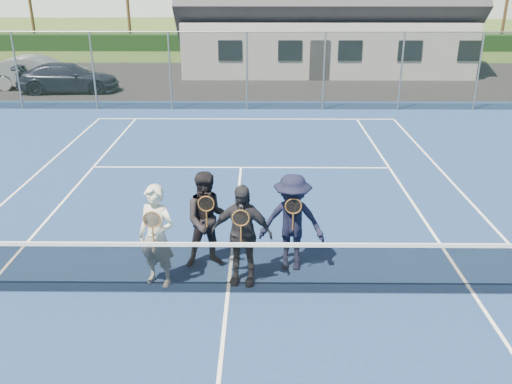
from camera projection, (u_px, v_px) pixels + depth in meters
ground at (250, 80)px, 27.67m from camera, size 220.00×220.00×0.00m
court_surface at (228, 293)px, 9.09m from camera, size 30.00×30.00×0.02m
tarmac_carpark at (172, 80)px, 27.70m from camera, size 40.00×12.00×0.01m
hedge_row at (253, 43)px, 38.60m from camera, size 40.00×1.20×1.10m
car_b at (38, 72)px, 25.46m from camera, size 4.57×1.65×1.50m
car_c at (68, 78)px, 24.67m from camera, size 4.61×2.16×1.30m
court_markings at (228, 293)px, 9.09m from camera, size 11.03×23.83×0.01m
tennis_net at (227, 266)px, 8.90m from camera, size 11.68×0.08×1.10m
perimeter_fence at (247, 71)px, 21.07m from camera, size 30.07×0.07×3.02m
player_a at (157, 236)px, 9.05m from camera, size 0.77×0.64×1.80m
player_b at (208, 220)px, 9.66m from camera, size 1.00×0.85×1.80m
player_c at (242, 235)px, 9.11m from camera, size 1.11×0.60×1.80m
player_d at (292, 223)px, 9.56m from camera, size 1.23×0.80×1.80m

